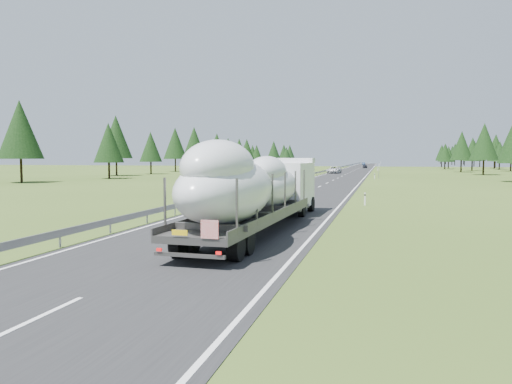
% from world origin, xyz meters
% --- Properties ---
extents(ground, '(400.00, 400.00, 0.00)m').
position_xyz_m(ground, '(0.00, 0.00, 0.00)').
color(ground, '#364C19').
rests_on(ground, ground).
extents(road_surface, '(10.00, 400.00, 0.02)m').
position_xyz_m(road_surface, '(0.00, 100.00, 0.01)').
color(road_surface, black).
rests_on(road_surface, ground).
extents(guardrail, '(0.10, 400.00, 0.76)m').
position_xyz_m(guardrail, '(-5.30, 99.94, 0.60)').
color(guardrail, slate).
rests_on(guardrail, ground).
extents(marker_posts, '(0.13, 350.08, 1.00)m').
position_xyz_m(marker_posts, '(6.50, 155.00, 0.54)').
color(marker_posts, silver).
rests_on(marker_posts, ground).
extents(highway_sign, '(0.08, 0.90, 2.60)m').
position_xyz_m(highway_sign, '(7.20, 80.00, 1.81)').
color(highway_sign, slate).
rests_on(highway_sign, ground).
extents(tree_line_left, '(15.77, 327.97, 12.54)m').
position_xyz_m(tree_line_left, '(-44.27, 118.55, 7.22)').
color(tree_line_left, black).
rests_on(tree_line_left, ground).
extents(boat_truck, '(3.60, 20.33, 4.48)m').
position_xyz_m(boat_truck, '(1.76, 13.91, 2.36)').
color(boat_truck, silver).
rests_on(boat_truck, ground).
extents(distant_van, '(3.28, 6.16, 1.65)m').
position_xyz_m(distant_van, '(-3.24, 108.11, 0.82)').
color(distant_van, silver).
rests_on(distant_van, ground).
extents(distant_car_dark, '(1.72, 3.96, 1.33)m').
position_xyz_m(distant_car_dark, '(1.90, 166.55, 0.67)').
color(distant_car_dark, black).
rests_on(distant_car_dark, ground).
extents(distant_car_blue, '(1.61, 4.12, 1.34)m').
position_xyz_m(distant_car_blue, '(-0.89, 232.27, 0.67)').
color(distant_car_blue, '#182943').
rests_on(distant_car_blue, ground).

